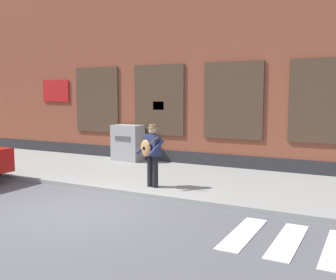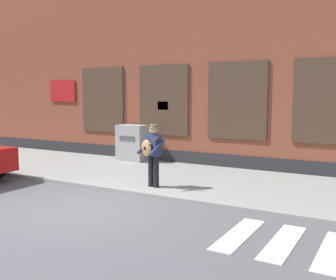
{
  "view_description": "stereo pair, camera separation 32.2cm",
  "coord_description": "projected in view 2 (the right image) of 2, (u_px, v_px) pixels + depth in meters",
  "views": [
    {
      "loc": [
        5.59,
        -6.53,
        2.49
      ],
      "look_at": [
        1.15,
        1.83,
        1.44
      ],
      "focal_mm": 42.0,
      "sensor_mm": 36.0,
      "label": 1
    },
    {
      "loc": [
        5.87,
        -6.37,
        2.49
      ],
      "look_at": [
        1.15,
        1.83,
        1.44
      ],
      "focal_mm": 42.0,
      "sensor_mm": 36.0,
      "label": 2
    }
  ],
  "objects": [
    {
      "name": "sidewalk",
      "position": [
        166.0,
        177.0,
        11.9
      ],
      "size": [
        28.0,
        4.42,
        0.12
      ],
      "color": "gray",
      "rests_on": "ground"
    },
    {
      "name": "building_backdrop",
      "position": [
        221.0,
        58.0,
        15.09
      ],
      "size": [
        28.0,
        4.06,
        7.92
      ],
      "color": "brown",
      "rests_on": "ground"
    },
    {
      "name": "busker",
      "position": [
        152.0,
        152.0,
        10.23
      ],
      "size": [
        0.72,
        0.65,
        1.65
      ],
      "color": "black",
      "rests_on": "sidewalk"
    },
    {
      "name": "utility_box",
      "position": [
        132.0,
        143.0,
        14.56
      ],
      "size": [
        1.09,
        0.7,
        1.32
      ],
      "color": "#9E9E9E",
      "rests_on": "sidewalk"
    },
    {
      "name": "ground_plane",
      "position": [
        82.0,
        210.0,
        8.68
      ],
      "size": [
        160.0,
        160.0,
        0.0
      ],
      "primitive_type": "plane",
      "color": "#56565B"
    }
  ]
}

